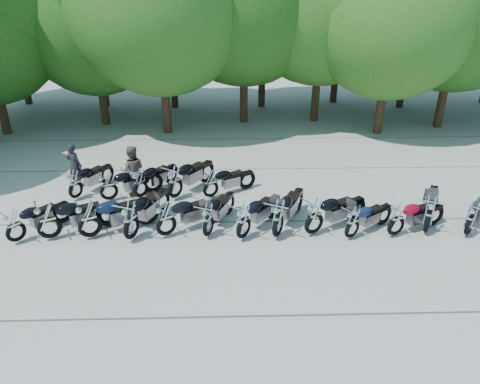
{
  "coord_description": "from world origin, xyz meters",
  "views": [
    {
      "loc": [
        -0.34,
        -10.81,
        7.07
      ],
      "look_at": [
        0.0,
        1.5,
        1.1
      ],
      "focal_mm": 32.0,
      "sensor_mm": 36.0,
      "label": 1
    }
  ],
  "objects_px": {
    "motorcycle_17": "(211,183)",
    "rider_0": "(75,165)",
    "motorcycle_2": "(89,218)",
    "motorcycle_6": "(244,220)",
    "motorcycle_10": "(397,219)",
    "motorcycle_11": "(429,213)",
    "motorcycle_16": "(175,181)",
    "motorcycle_1": "(48,220)",
    "motorcycle_3": "(130,219)",
    "rider_1": "(133,170)",
    "motorcycle_9": "(353,222)",
    "motorcycle_8": "(315,216)",
    "motorcycle_7": "(278,217)",
    "motorcycle_5": "(208,219)",
    "motorcycle_15": "(140,182)",
    "motorcycle_4": "(166,218)",
    "motorcycle_12": "(471,218)",
    "motorcycle_13": "(75,183)",
    "motorcycle_0": "(14,225)",
    "motorcycle_14": "(108,185)"
  },
  "relations": [
    {
      "from": "motorcycle_7",
      "to": "motorcycle_10",
      "type": "distance_m",
      "value": 3.65
    },
    {
      "from": "motorcycle_0",
      "to": "motorcycle_9",
      "type": "height_order",
      "value": "motorcycle_0"
    },
    {
      "from": "motorcycle_3",
      "to": "motorcycle_16",
      "type": "relative_size",
      "value": 1.0
    },
    {
      "from": "motorcycle_0",
      "to": "motorcycle_8",
      "type": "distance_m",
      "value": 9.06
    },
    {
      "from": "motorcycle_7",
      "to": "rider_0",
      "type": "height_order",
      "value": "rider_0"
    },
    {
      "from": "motorcycle_16",
      "to": "motorcycle_14",
      "type": "bearing_deg",
      "value": 37.64
    },
    {
      "from": "motorcycle_2",
      "to": "motorcycle_17",
      "type": "bearing_deg",
      "value": -82.28
    },
    {
      "from": "motorcycle_2",
      "to": "motorcycle_5",
      "type": "xyz_separation_m",
      "value": [
        3.6,
        0.01,
        -0.07
      ]
    },
    {
      "from": "motorcycle_13",
      "to": "motorcycle_10",
      "type": "bearing_deg",
      "value": -167.43
    },
    {
      "from": "motorcycle_2",
      "to": "rider_0",
      "type": "xyz_separation_m",
      "value": [
        -1.64,
        3.92,
        0.15
      ]
    },
    {
      "from": "motorcycle_3",
      "to": "motorcycle_13",
      "type": "xyz_separation_m",
      "value": [
        -2.59,
        2.86,
        -0.09
      ]
    },
    {
      "from": "rider_1",
      "to": "motorcycle_16",
      "type": "bearing_deg",
      "value": 158.15
    },
    {
      "from": "motorcycle_0",
      "to": "motorcycle_4",
      "type": "xyz_separation_m",
      "value": [
        4.49,
        0.2,
        0.06
      ]
    },
    {
      "from": "motorcycle_10",
      "to": "motorcycle_11",
      "type": "xyz_separation_m",
      "value": [
        1.06,
        0.19,
        0.07
      ]
    },
    {
      "from": "motorcycle_15",
      "to": "rider_0",
      "type": "xyz_separation_m",
      "value": [
        -2.68,
        1.17,
        0.22
      ]
    },
    {
      "from": "rider_1",
      "to": "motorcycle_5",
      "type": "bearing_deg",
      "value": 127.77
    },
    {
      "from": "motorcycle_15",
      "to": "motorcycle_2",
      "type": "bearing_deg",
      "value": 104.97
    },
    {
      "from": "motorcycle_10",
      "to": "motorcycle_12",
      "type": "xyz_separation_m",
      "value": [
        2.29,
        -0.02,
        0.01
      ]
    },
    {
      "from": "motorcycle_1",
      "to": "motorcycle_11",
      "type": "bearing_deg",
      "value": -115.74
    },
    {
      "from": "motorcycle_3",
      "to": "rider_1",
      "type": "distance_m",
      "value": 3.31
    },
    {
      "from": "motorcycle_12",
      "to": "motorcycle_17",
      "type": "bearing_deg",
      "value": 24.46
    },
    {
      "from": "motorcycle_6",
      "to": "motorcycle_8",
      "type": "height_order",
      "value": "motorcycle_8"
    },
    {
      "from": "motorcycle_12",
      "to": "motorcycle_16",
      "type": "xyz_separation_m",
      "value": [
        -9.37,
        2.83,
        0.07
      ]
    },
    {
      "from": "motorcycle_4",
      "to": "motorcycle_8",
      "type": "xyz_separation_m",
      "value": [
        4.56,
        -0.03,
        0.04
      ]
    },
    {
      "from": "motorcycle_2",
      "to": "motorcycle_6",
      "type": "xyz_separation_m",
      "value": [
        4.69,
        -0.17,
        -0.04
      ]
    },
    {
      "from": "motorcycle_3",
      "to": "motorcycle_15",
      "type": "height_order",
      "value": "motorcycle_3"
    },
    {
      "from": "motorcycle_10",
      "to": "motorcycle_16",
      "type": "bearing_deg",
      "value": 44.17
    },
    {
      "from": "motorcycle_0",
      "to": "motorcycle_11",
      "type": "height_order",
      "value": "motorcycle_11"
    },
    {
      "from": "motorcycle_17",
      "to": "motorcycle_3",
      "type": "bearing_deg",
      "value": 109.4
    },
    {
      "from": "motorcycle_3",
      "to": "rider_1",
      "type": "height_order",
      "value": "rider_1"
    },
    {
      "from": "motorcycle_2",
      "to": "motorcycle_9",
      "type": "height_order",
      "value": "motorcycle_2"
    },
    {
      "from": "motorcycle_16",
      "to": "rider_0",
      "type": "relative_size",
      "value": 1.49
    },
    {
      "from": "motorcycle_4",
      "to": "motorcycle_8",
      "type": "relative_size",
      "value": 0.95
    },
    {
      "from": "motorcycle_10",
      "to": "motorcycle_4",
      "type": "bearing_deg",
      "value": 64.3
    },
    {
      "from": "motorcycle_6",
      "to": "motorcycle_11",
      "type": "distance_m",
      "value": 5.77
    },
    {
      "from": "motorcycle_8",
      "to": "motorcycle_2",
      "type": "bearing_deg",
      "value": 59.54
    },
    {
      "from": "motorcycle_3",
      "to": "rider_0",
      "type": "xyz_separation_m",
      "value": [
        -2.92,
        4.02,
        0.14
      ]
    },
    {
      "from": "motorcycle_16",
      "to": "rider_1",
      "type": "distance_m",
      "value": 1.68
    },
    {
      "from": "motorcycle_12",
      "to": "motorcycle_16",
      "type": "height_order",
      "value": "motorcycle_16"
    },
    {
      "from": "motorcycle_12",
      "to": "motorcycle_16",
      "type": "distance_m",
      "value": 9.79
    },
    {
      "from": "motorcycle_1",
      "to": "motorcycle_15",
      "type": "xyz_separation_m",
      "value": [
        2.24,
        2.79,
        -0.06
      ]
    },
    {
      "from": "motorcycle_4",
      "to": "motorcycle_13",
      "type": "height_order",
      "value": "motorcycle_4"
    },
    {
      "from": "motorcycle_17",
      "to": "rider_0",
      "type": "height_order",
      "value": "rider_0"
    },
    {
      "from": "motorcycle_11",
      "to": "rider_0",
      "type": "bearing_deg",
      "value": 10.09
    },
    {
      "from": "motorcycle_7",
      "to": "motorcycle_9",
      "type": "distance_m",
      "value": 2.27
    },
    {
      "from": "motorcycle_4",
      "to": "motorcycle_9",
      "type": "distance_m",
      "value": 5.7
    },
    {
      "from": "motorcycle_9",
      "to": "motorcycle_16",
      "type": "distance_m",
      "value": 6.39
    },
    {
      "from": "motorcycle_11",
      "to": "motorcycle_15",
      "type": "distance_m",
      "value": 9.8
    },
    {
      "from": "motorcycle_16",
      "to": "rider_1",
      "type": "xyz_separation_m",
      "value": [
        -1.59,
        0.49,
        0.22
      ]
    },
    {
      "from": "rider_1",
      "to": "motorcycle_14",
      "type": "bearing_deg",
      "value": 33.1
    }
  ]
}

